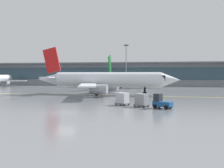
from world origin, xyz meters
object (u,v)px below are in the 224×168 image
cargo_dolly_trailing (122,98)px  cargo_dolly_lead (142,100)px  taxiing_regional_jet (106,80)px  apron_light_mast_1 (126,64)px  gate_airplane_1 (115,79)px  baggage_tug (161,102)px

cargo_dolly_trailing → cargo_dolly_lead: bearing=-0.0°
taxiing_regional_jet → apron_light_mast_1: (0.09, 41.41, 5.40)m
gate_airplane_1 → baggage_tug: bearing=-165.2°
baggage_tug → cargo_dolly_trailing: (-5.98, 2.97, 0.16)m
apron_light_mast_1 → cargo_dolly_lead: bearing=-81.4°
gate_airplane_1 → taxiing_regional_jet: 29.48m
taxiing_regional_jet → cargo_dolly_trailing: taxiing_regional_jet is taller
gate_airplane_1 → taxiing_regional_jet: (2.28, -29.39, 0.26)m
cargo_dolly_lead → cargo_dolly_trailing: size_ratio=1.00×
taxiing_regional_jet → baggage_tug: 25.33m
cargo_dolly_lead → apron_light_mast_1: size_ratio=0.16×
gate_airplane_1 → apron_light_mast_1: apron_light_mast_1 is taller
baggage_tug → apron_light_mast_1: bearing=127.3°
taxiing_regional_jet → apron_light_mast_1: size_ratio=2.12×
cargo_dolly_lead → taxiing_regional_jet: bearing=141.2°
baggage_tug → taxiing_regional_jet: bearing=145.8°
baggage_tug → cargo_dolly_lead: 3.23m
apron_light_mast_1 → baggage_tug: bearing=-79.0°
taxiing_regional_jet → cargo_dolly_trailing: size_ratio=13.34×
gate_airplane_1 → taxiing_regional_jet: size_ratio=0.92×
cargo_dolly_lead → cargo_dolly_trailing: same height
cargo_dolly_trailing → taxiing_regional_jet: bearing=135.0°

